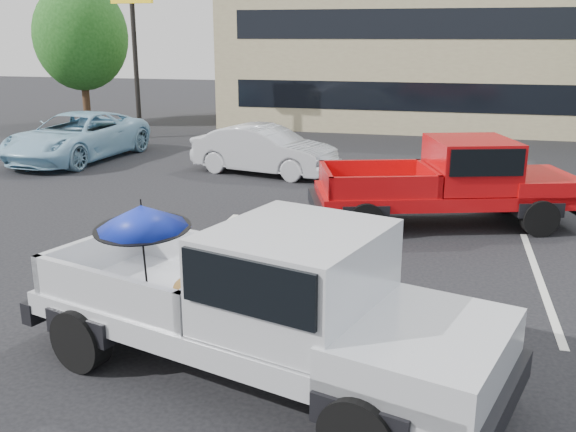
# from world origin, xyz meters

# --- Properties ---
(ground) EXTENTS (90.00, 90.00, 0.00)m
(ground) POSITION_xyz_m (0.00, 0.00, 0.00)
(ground) COLOR black
(ground) RESTS_ON ground
(stripe_left) EXTENTS (0.12, 5.00, 0.01)m
(stripe_left) POSITION_xyz_m (-3.00, 2.00, 0.00)
(stripe_left) COLOR silver
(stripe_left) RESTS_ON ground
(stripe_right) EXTENTS (0.12, 5.00, 0.01)m
(stripe_right) POSITION_xyz_m (3.00, 2.00, 0.00)
(stripe_right) COLOR silver
(stripe_right) RESTS_ON ground
(motel_building) EXTENTS (20.40, 8.40, 6.30)m
(motel_building) POSITION_xyz_m (2.00, 20.99, 3.21)
(motel_building) COLOR tan
(motel_building) RESTS_ON ground
(motel_sign) EXTENTS (1.60, 0.22, 6.00)m
(motel_sign) POSITION_xyz_m (-10.00, 14.00, 4.65)
(motel_sign) COLOR black
(motel_sign) RESTS_ON ground
(tree_left) EXTENTS (3.96, 3.96, 6.02)m
(tree_left) POSITION_xyz_m (-14.00, 17.00, 3.73)
(tree_left) COLOR #332114
(tree_left) RESTS_ON ground
(tree_back) EXTENTS (4.68, 4.68, 7.11)m
(tree_back) POSITION_xyz_m (6.00, 24.00, 4.41)
(tree_back) COLOR #332114
(tree_back) RESTS_ON ground
(silver_pickup) EXTENTS (6.01, 3.55, 2.06)m
(silver_pickup) POSITION_xyz_m (-0.31, -2.11, 1.05)
(silver_pickup) COLOR black
(silver_pickup) RESTS_ON ground
(red_pickup) EXTENTS (5.76, 3.42, 1.80)m
(red_pickup) POSITION_xyz_m (1.75, 4.94, 0.98)
(red_pickup) COLOR black
(red_pickup) RESTS_ON ground
(silver_sedan) EXTENTS (4.37, 2.36, 1.37)m
(silver_sedan) POSITION_xyz_m (-3.57, 8.83, 0.68)
(silver_sedan) COLOR #B5B8BD
(silver_sedan) RESTS_ON ground
(blue_suv) EXTENTS (2.92, 5.49, 1.47)m
(blue_suv) POSITION_xyz_m (-9.85, 9.41, 0.74)
(blue_suv) COLOR #95C5DE
(blue_suv) RESTS_ON ground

